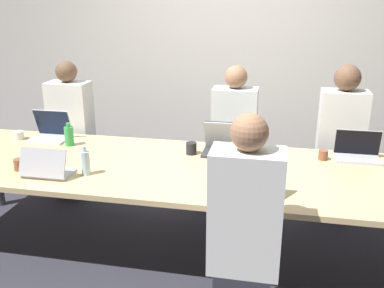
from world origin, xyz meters
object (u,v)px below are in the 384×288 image
at_px(cup_far_center, 191,148).
at_px(bottle_far_left, 69,136).
at_px(laptop_far_right, 357,151).
at_px(bottle_near_midright, 216,168).
at_px(person_near_midright, 245,235).
at_px(cup_far_left, 19,135).
at_px(person_far_center, 234,142).
at_px(laptop_near_midright, 254,183).
at_px(person_far_right, 340,144).
at_px(laptop_far_center, 224,144).
at_px(person_far_left, 72,133).
at_px(cup_near_left, 20,164).
at_px(laptop_far_left, 51,131).
at_px(stapler, 260,176).
at_px(laptop_near_left, 46,168).
at_px(bottle_near_left, 86,163).
at_px(cup_far_right, 323,155).

height_order(cup_far_center, bottle_far_left, bottle_far_left).
bearing_deg(laptop_far_right, bottle_near_midright, -147.54).
xyz_separation_m(bottle_far_left, person_near_midright, (1.60, -1.10, -0.14)).
xyz_separation_m(cup_far_center, cup_far_left, (-1.60, 0.07, -0.01)).
xyz_separation_m(person_far_center, bottle_near_midright, (-0.02, -1.03, 0.15)).
xyz_separation_m(laptop_near_midright, person_far_right, (0.69, 1.27, -0.12)).
relative_size(laptop_far_center, person_far_right, 0.24).
bearing_deg(person_far_left, person_far_center, 0.77).
bearing_deg(cup_far_left, cup_far_center, -2.48).
height_order(cup_near_left, bottle_far_left, bottle_far_left).
xyz_separation_m(laptop_far_center, bottle_far_left, (-1.33, -0.08, 0.01)).
bearing_deg(laptop_far_left, bottle_far_left, -29.53).
xyz_separation_m(laptop_far_center, laptop_far_left, (-1.57, 0.05, -0.00)).
bearing_deg(person_far_left, laptop_near_midright, -32.34).
distance_m(cup_far_center, person_far_left, 1.41).
distance_m(bottle_near_midright, stapler, 0.32).
height_order(person_near_midright, person_far_right, person_far_right).
xyz_separation_m(laptop_near_left, cup_near_left, (-0.25, 0.07, -0.02)).
xyz_separation_m(laptop_near_left, person_far_left, (-0.39, 1.17, -0.12)).
distance_m(person_far_center, laptop_far_right, 1.09).
distance_m(person_near_midright, person_far_right, 1.84).
relative_size(cup_far_center, cup_far_left, 1.08).
height_order(cup_far_center, person_near_midright, person_near_midright).
bearing_deg(person_far_center, cup_near_left, -142.84).
distance_m(laptop_near_midright, laptop_far_right, 1.12).
bearing_deg(cup_near_left, bottle_near_left, 1.49).
height_order(laptop_near_midright, stapler, laptop_near_midright).
distance_m(person_near_midright, laptop_far_right, 1.48).
xyz_separation_m(cup_far_center, bottle_near_left, (-0.66, -0.57, 0.04)).
bearing_deg(laptop_far_left, bottle_near_left, -47.30).
xyz_separation_m(person_far_left, cup_far_left, (-0.29, -0.44, 0.10)).
relative_size(laptop_far_center, person_near_midright, 0.24).
bearing_deg(laptop_near_midright, person_far_left, -32.34).
bearing_deg(cup_far_left, laptop_far_left, 14.83).
distance_m(person_far_left, person_far_right, 2.55).
height_order(laptop_near_left, stapler, laptop_near_left).
bearing_deg(cup_far_right, laptop_far_left, 178.35).
bearing_deg(bottle_near_left, laptop_far_center, 35.94).
height_order(person_far_left, stapler, person_far_left).
distance_m(bottle_near_left, bottle_near_midright, 0.93).
distance_m(bottle_near_left, person_near_midright, 1.30).
relative_size(laptop_near_left, laptop_far_left, 1.03).
xyz_separation_m(person_far_left, person_near_midright, (1.83, -1.60, 0.00)).
bearing_deg(bottle_near_left, cup_far_left, 145.85).
height_order(cup_far_left, bottle_far_left, bottle_far_left).
xyz_separation_m(laptop_near_left, laptop_far_left, (-0.40, 0.80, 0.01)).
bearing_deg(person_far_center, person_far_right, 4.56).
height_order(person_far_center, bottle_near_left, person_far_center).
distance_m(person_far_left, cup_far_right, 2.39).
xyz_separation_m(laptop_far_left, person_far_right, (2.56, 0.46, -0.11)).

